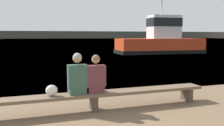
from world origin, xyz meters
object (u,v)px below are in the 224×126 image
bench_main (94,96)px  person_right (96,77)px  tugboat_red (161,41)px  person_left (77,76)px  shopping_bag (52,91)px

bench_main → person_right: person_right is taller
bench_main → person_right: size_ratio=6.47×
person_right → tugboat_red: 20.06m
bench_main → tugboat_red: 20.10m
person_left → person_right: person_left is taller
person_left → person_right: size_ratio=1.06×
shopping_bag → tugboat_red: 20.68m
person_left → tugboat_red: bearing=54.1°
tugboat_red → shopping_bag: bearing=146.9°
tugboat_red → person_right: bearing=149.3°
tugboat_red → person_left: bearing=148.2°
person_left → tugboat_red: (11.91, 16.46, 0.34)m
person_left → shopping_bag: size_ratio=3.63×
person_right → tugboat_red: size_ratio=0.10×
bench_main → person_left: 0.64m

